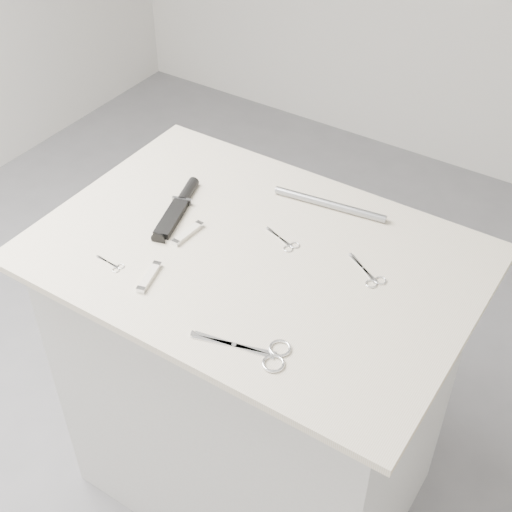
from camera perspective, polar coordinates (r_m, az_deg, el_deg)
The scene contains 11 objects.
ground at distance 2.33m, azimuth -0.06°, elevation -17.24°, with size 4.00×4.00×0.01m, color slate.
plinth at distance 1.96m, azimuth -0.07°, elevation -10.19°, with size 0.90×0.60×0.90m, color beige.
display_board at distance 1.63m, azimuth -0.08°, elevation 0.04°, with size 1.00×0.70×0.02m, color beige.
large_shears at distance 1.40m, azimuth 0.42°, elevation -7.68°, with size 0.20×0.10×0.01m.
embroidery_scissors_a at distance 1.65m, azimuth 2.38°, elevation 1.10°, with size 0.10×0.06×0.00m.
embroidery_scissors_b at distance 1.58m, azimuth 9.11°, elevation -1.58°, with size 0.11×0.08×0.00m.
tiny_scissors at distance 1.62m, azimuth -11.40°, elevation -0.70°, with size 0.08×0.03×0.00m.
sheathed_knife at distance 1.76m, azimuth -6.16°, elevation 4.05°, with size 0.10×0.23×0.03m.
pocket_knife_a at distance 1.57m, azimuth -8.54°, elevation -1.66°, with size 0.04×0.10×0.01m.
pocket_knife_b at distance 1.67m, azimuth -5.47°, elevation 1.84°, with size 0.03×0.10×0.01m.
metal_rail at distance 1.76m, azimuth 5.92°, elevation 4.14°, with size 0.02×0.02×0.29m, color gray.
Camera 1 is at (0.67, -1.03, 1.97)m, focal length 50.00 mm.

